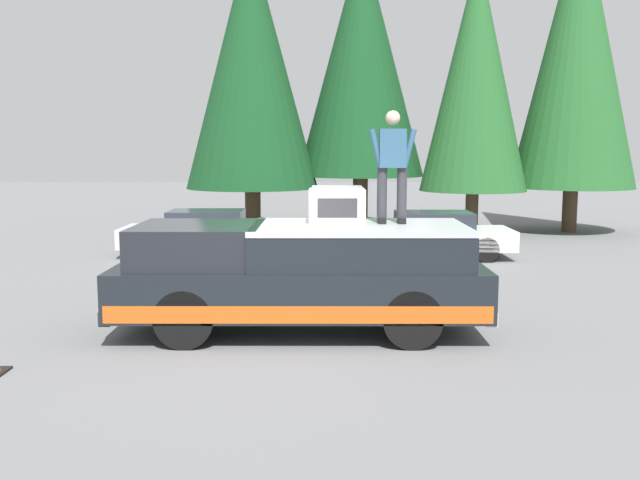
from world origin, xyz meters
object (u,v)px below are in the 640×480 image
compressor_unit (337,205)px  parked_car_white (430,235)px  person_on_truck_bed (392,164)px  pickup_truck (300,276)px  parked_car_silver (204,233)px

compressor_unit → parked_car_white: 7.64m
person_on_truck_bed → pickup_truck: bearing=98.3°
parked_car_white → parked_car_silver: 5.80m
pickup_truck → parked_car_white: bearing=-22.8°
compressor_unit → parked_car_silver: (7.48, 3.28, -1.35)m
person_on_truck_bed → parked_car_white: person_on_truck_bed is taller
parked_car_white → parked_car_silver: bearing=86.1°
pickup_truck → person_on_truck_bed: 2.18m
parked_car_white → parked_car_silver: size_ratio=1.00×
parked_car_white → compressor_unit: bearing=160.5°
parked_car_silver → pickup_truck: bearing=-160.4°
compressor_unit → parked_car_silver: size_ratio=0.20×
compressor_unit → person_on_truck_bed: (0.01, -0.83, 0.62)m
person_on_truck_bed → parked_car_white: size_ratio=0.41×
pickup_truck → compressor_unit: 1.20m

